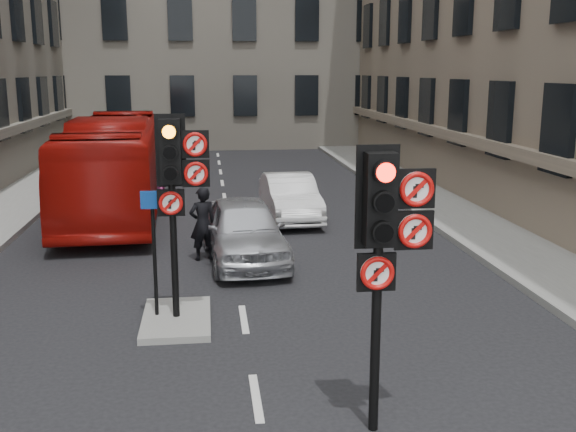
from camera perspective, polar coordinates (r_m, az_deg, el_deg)
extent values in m
cube|color=gray|center=(20.56, 15.51, -0.34)|extent=(3.00, 50.00, 0.16)
cube|color=gray|center=(12.34, -9.41, -8.60)|extent=(1.20, 2.00, 0.12)
cylinder|color=black|center=(8.43, 7.42, -10.34)|extent=(0.12, 0.12, 2.40)
cube|color=black|center=(7.92, 7.77, 1.42)|extent=(0.36, 0.28, 1.10)
cube|color=black|center=(8.04, 7.53, 1.60)|extent=(0.52, 0.03, 1.25)
cylinder|color=#FF1407|center=(7.63, 8.30, 3.66)|extent=(0.22, 0.01, 0.22)
cylinder|color=black|center=(7.69, 8.22, 1.08)|extent=(0.22, 0.01, 0.22)
cylinder|color=black|center=(7.76, 8.15, -1.46)|extent=(0.22, 0.01, 0.22)
cube|color=black|center=(8.00, 10.74, 2.30)|extent=(0.47, 0.05, 0.47)
cylinder|color=white|center=(7.96, 10.83, 2.25)|extent=(0.41, 0.02, 0.41)
torus|color=#BF0C0A|center=(7.94, 10.86, 2.23)|extent=(0.41, 0.06, 0.41)
cube|color=#BF0C0A|center=(7.94, 10.87, 2.22)|extent=(0.25, 0.01, 0.25)
cube|color=black|center=(8.10, 10.60, -1.19)|extent=(0.47, 0.05, 0.47)
cylinder|color=white|center=(8.06, 10.69, -1.25)|extent=(0.41, 0.02, 0.41)
torus|color=#BF0C0A|center=(8.05, 10.72, -1.28)|extent=(0.41, 0.06, 0.41)
cube|color=#BF0C0A|center=(8.04, 10.73, -1.29)|extent=(0.25, 0.01, 0.25)
cube|color=black|center=(8.11, 7.48, -4.72)|extent=(0.47, 0.05, 0.47)
cylinder|color=white|center=(8.07, 7.55, -4.81)|extent=(0.41, 0.02, 0.41)
torus|color=#BF0C0A|center=(8.06, 7.58, -4.84)|extent=(0.41, 0.06, 0.41)
cube|color=#BF0C0A|center=(8.05, 7.59, -4.85)|extent=(0.25, 0.01, 0.25)
cylinder|color=black|center=(11.95, -9.62, -2.95)|extent=(0.12, 0.12, 2.40)
cube|color=black|center=(11.62, -9.93, 5.41)|extent=(0.36, 0.28, 1.10)
cube|color=black|center=(11.75, -9.90, 5.49)|extent=(0.52, 0.03, 1.25)
cylinder|color=orange|center=(11.34, -10.06, 7.02)|extent=(0.22, 0.02, 0.22)
cylinder|color=black|center=(11.37, -9.99, 5.26)|extent=(0.22, 0.02, 0.22)
cylinder|color=black|center=(11.42, -9.92, 3.52)|extent=(0.22, 0.02, 0.22)
cube|color=black|center=(11.57, -7.87, 6.05)|extent=(0.47, 0.05, 0.47)
cylinder|color=white|center=(11.53, -7.87, 6.03)|extent=(0.41, 0.02, 0.41)
torus|color=#BF0C0A|center=(11.51, -7.87, 6.02)|extent=(0.41, 0.06, 0.41)
cube|color=#BF0C0A|center=(11.51, -7.87, 6.02)|extent=(0.25, 0.02, 0.25)
cube|color=black|center=(11.63, -7.80, 3.60)|extent=(0.47, 0.05, 0.47)
cylinder|color=white|center=(11.59, -7.80, 3.57)|extent=(0.41, 0.02, 0.41)
torus|color=#BF0C0A|center=(11.58, -7.80, 3.56)|extent=(0.41, 0.06, 0.41)
cube|color=#BF0C0A|center=(11.57, -7.80, 3.56)|extent=(0.25, 0.02, 0.25)
cube|color=black|center=(11.73, -9.87, 1.13)|extent=(0.47, 0.05, 0.47)
cylinder|color=white|center=(11.69, -9.88, 1.09)|extent=(0.41, 0.02, 0.41)
torus|color=#BF0C0A|center=(11.68, -9.89, 1.08)|extent=(0.41, 0.06, 0.41)
cube|color=#BF0C0A|center=(11.68, -9.89, 1.07)|extent=(0.25, 0.02, 0.25)
imported|color=#AAACB2|center=(15.82, -3.73, -1.19)|extent=(2.08, 4.47, 1.48)
imported|color=silver|center=(20.18, 0.18, 1.59)|extent=(1.57, 4.12, 1.34)
imported|color=#C13987|center=(21.39, -13.20, 1.74)|extent=(2.10, 4.40, 1.24)
imported|color=#980F0B|center=(21.67, -14.43, 4.18)|extent=(2.97, 10.89, 3.01)
imported|color=black|center=(17.89, -3.15, -0.45)|extent=(0.49, 1.61, 0.96)
imported|color=black|center=(15.94, -7.23, -0.65)|extent=(0.74, 0.59, 1.76)
cylinder|color=black|center=(12.11, -11.24, -3.25)|extent=(0.07, 0.07, 2.22)
cube|color=navy|center=(11.83, -11.46, 1.35)|extent=(0.39, 0.06, 0.31)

